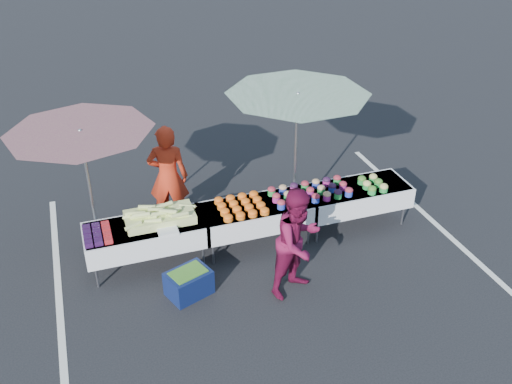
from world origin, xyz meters
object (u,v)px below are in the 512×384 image
object	(u,v)px
table_right	(355,196)
customer	(298,242)
vendor	(168,177)
umbrella_right	(297,105)
storage_bin	(189,282)
table_left	(146,235)
umbrella_left	(82,142)
table_center	(256,214)

from	to	relation	value
table_right	customer	distance (m)	2.08
vendor	umbrella_right	bearing A→B (deg)	-177.32
umbrella_right	customer	bearing A→B (deg)	-110.74
customer	umbrella_right	world-z (taller)	umbrella_right
customer	umbrella_right	bearing A→B (deg)	44.73
table_right	storage_bin	distance (m)	3.30
table_left	umbrella_right	size ratio (longest dim) A/B	0.60
table_right	vendor	distance (m)	3.21
vendor	umbrella_right	xyz separation A→B (m)	(2.08, -0.58, 1.24)
umbrella_left	vendor	bearing A→B (deg)	21.76
table_left	umbrella_right	bearing A→B (deg)	10.44
umbrella_left	table_center	bearing A→B (deg)	-12.60
table_center	umbrella_left	xyz separation A→B (m)	(-2.50, 0.56, 1.43)
customer	storage_bin	bearing A→B (deg)	140.80
vendor	customer	distance (m)	2.75
table_left	storage_bin	distance (m)	1.06
table_center	storage_bin	world-z (taller)	table_center
table_left	customer	world-z (taller)	customer
table_left	umbrella_left	world-z (taller)	umbrella_left
table_right	storage_bin	size ratio (longest dim) A/B	2.52
umbrella_left	storage_bin	xyz separation A→B (m)	(1.15, -1.45, -1.81)
table_center	vendor	distance (m)	1.65
table_center	table_right	size ratio (longest dim) A/B	1.00
customer	table_right	bearing A→B (deg)	14.34
umbrella_right	table_right	bearing A→B (deg)	-27.93
table_left	table_right	world-z (taller)	same
customer	umbrella_right	xyz separation A→B (m)	(0.68, 1.79, 1.32)
customer	umbrella_left	size ratio (longest dim) A/B	0.71
table_right	customer	world-z (taller)	customer
table_center	umbrella_right	world-z (taller)	umbrella_right
table_left	table_right	distance (m)	3.60
customer	storage_bin	size ratio (longest dim) A/B	2.32
customer	storage_bin	world-z (taller)	customer
table_right	umbrella_right	xyz separation A→B (m)	(-0.93, 0.49, 1.59)
table_right	storage_bin	bearing A→B (deg)	-164.27
table_right	customer	xyz separation A→B (m)	(-1.60, -1.29, 0.27)
umbrella_left	umbrella_right	world-z (taller)	umbrella_right
table_left	storage_bin	bearing A→B (deg)	-63.24
table_right	umbrella_right	bearing A→B (deg)	152.07
table_right	table_center	bearing A→B (deg)	180.00
table_right	umbrella_left	size ratio (longest dim) A/B	0.78
table_center	table_right	xyz separation A→B (m)	(1.80, 0.00, 0.00)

